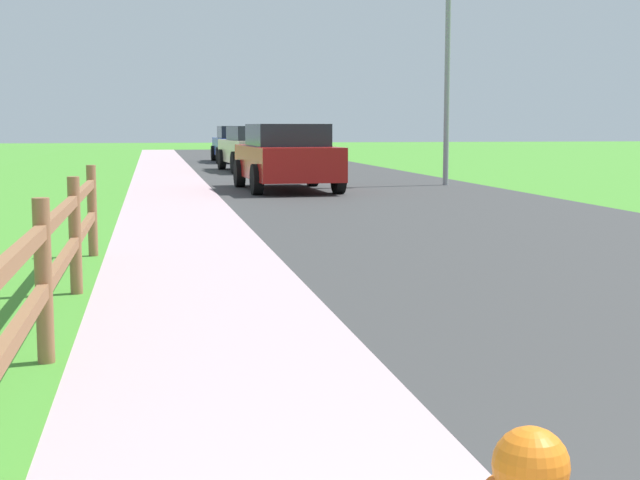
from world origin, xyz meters
TOP-DOWN VIEW (x-y plane):
  - ground_plane at (0.00, 25.00)m, footprint 120.00×120.00m
  - road_asphalt at (3.50, 27.00)m, footprint 7.00×66.00m
  - curb_concrete at (-3.00, 27.00)m, footprint 6.00×66.00m
  - grass_verge at (-4.50, 27.00)m, footprint 5.00×66.00m
  - rail_fence at (-2.13, 5.62)m, footprint 0.11×10.07m
  - parked_suv_red at (1.72, 21.24)m, footprint 2.24×4.46m
  - parked_car_beige at (2.01, 30.62)m, footprint 2.30×4.83m
  - parked_car_blue at (2.23, 38.86)m, footprint 2.14×4.67m
  - street_lamp at (6.15, 22.42)m, footprint 1.17×0.20m

SIDE VIEW (x-z plane):
  - ground_plane at x=0.00m, z-range 0.00..0.00m
  - road_asphalt at x=3.50m, z-range 0.00..0.01m
  - curb_concrete at x=-3.00m, z-range 0.00..0.01m
  - grass_verge at x=-4.50m, z-range 0.00..0.01m
  - rail_fence at x=-2.13m, z-range 0.09..1.16m
  - parked_car_blue at x=2.23m, z-range 0.02..1.54m
  - parked_car_beige at x=2.01m, z-range 0.03..1.55m
  - parked_suv_red at x=1.72m, z-range 0.02..1.59m
  - street_lamp at x=6.15m, z-range 0.60..7.07m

